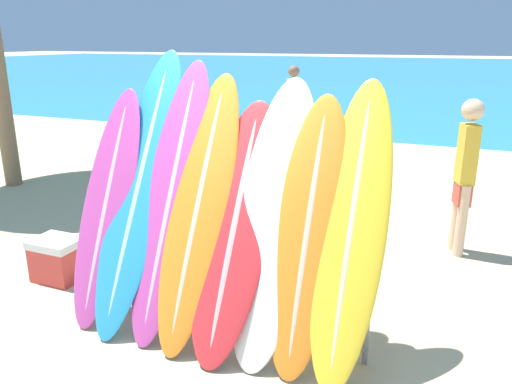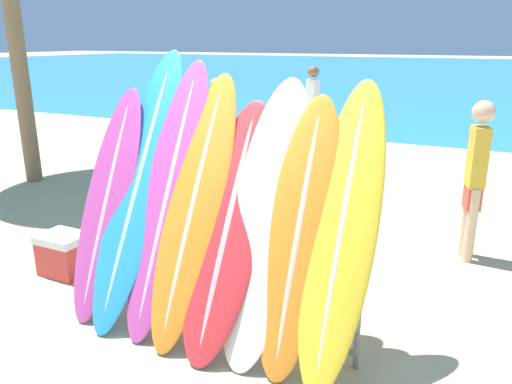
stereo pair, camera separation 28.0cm
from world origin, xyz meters
The scene contains 15 objects.
ground_plane centered at (0.00, 0.00, 0.00)m, with size 160.00×160.00×0.00m, color #CCB789.
ocean_water centered at (0.00, 37.86, 0.00)m, with size 120.00×60.00×0.01m.
surfboard_rack centered at (0.03, 0.32, 0.51)m, with size 2.46×0.04×0.95m.
surfboard_slot_0 centered at (-1.02, 0.30, 0.96)m, with size 0.48×0.94×1.93m.
surfboard_slot_1 centered at (-0.74, 0.40, 1.13)m, with size 0.53×1.28×2.26m.
surfboard_slot_2 centered at (-0.41, 0.37, 1.09)m, with size 0.50×1.14×2.18m.
surfboard_slot_3 centered at (-0.14, 0.33, 1.04)m, with size 0.51×1.17×2.08m.
surfboard_slot_4 centered at (0.19, 0.29, 0.94)m, with size 0.58×1.09×1.87m.
surfboard_slot_5 centered at (0.49, 0.33, 1.03)m, with size 0.59×1.01×2.06m.
surfboard_slot_6 centered at (0.77, 0.30, 0.98)m, with size 0.51×0.91×1.96m.
surfboard_slot_7 centered at (1.08, 0.32, 1.04)m, with size 0.50×1.03×2.07m.
person_near_water centered at (1.81, 2.77, 0.95)m, with size 0.23×0.29×1.74m.
person_mid_beach centered at (-2.28, 4.34, 0.94)m, with size 0.29×0.29×1.73m.
person_far_left centered at (-1.68, 7.33, 0.99)m, with size 0.31×0.27×1.81m.
cooler_box centered at (-1.88, 0.53, 0.22)m, with size 0.47×0.38×0.43m.
Camera 2 is at (1.96, -2.83, 2.33)m, focal length 35.00 mm.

